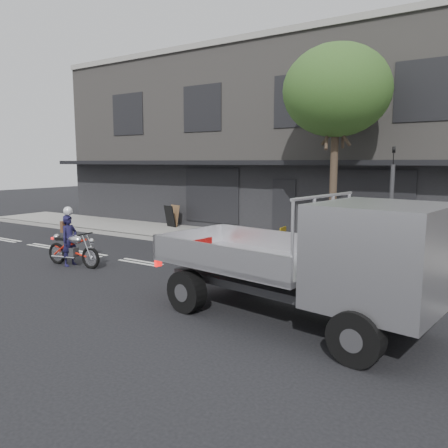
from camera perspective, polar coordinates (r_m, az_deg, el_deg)
ground at (r=12.27m, az=-2.66°, el=-6.40°), size 80.00×80.00×0.00m
sidewalk at (r=16.22m, az=6.99°, el=-2.60°), size 32.00×3.20×0.15m
kerb at (r=14.82m, az=4.30°, el=-3.58°), size 32.00×0.20×0.15m
building_main at (r=22.10m, az=14.75°, el=10.24°), size 26.00×10.00×8.00m
street_tree at (r=14.82m, az=14.48°, el=16.42°), size 3.40×3.40×6.74m
traffic_light_pole at (r=13.38m, az=20.94°, el=1.48°), size 0.12×0.12×3.50m
motorcycle at (r=13.69m, az=-19.10°, el=-3.03°), size 2.02×0.59×1.04m
rider at (r=13.77m, az=-19.53°, el=-2.04°), size 0.41×0.58×1.51m
flatbed_ute at (r=7.88m, az=16.30°, el=-4.20°), size 5.67×2.93×2.51m
construction_barrier at (r=14.65m, az=9.59°, el=-2.01°), size 1.36×0.57×0.75m
sandwich_board at (r=19.89m, az=-7.10°, el=1.01°), size 0.70×0.56×0.98m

